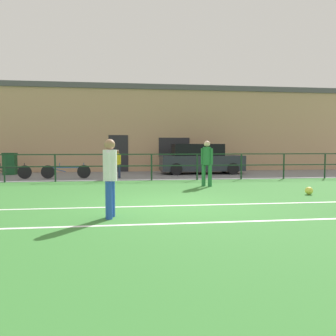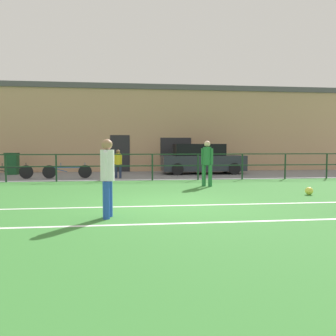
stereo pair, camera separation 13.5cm
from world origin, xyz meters
name	(u,v)px [view 1 (the left image)]	position (x,y,z in m)	size (l,w,h in m)	color
ground	(171,205)	(0.00, 0.00, -0.02)	(60.00, 44.00, 0.04)	#387A33
field_line_touchline	(172,206)	(0.00, -0.19, 0.00)	(36.00, 0.11, 0.00)	white
field_line_hash	(186,223)	(0.00, -2.10, 0.00)	(36.00, 0.11, 0.00)	white
pavement_strip	(148,175)	(0.00, 8.50, 0.01)	(48.00, 5.00, 0.02)	slate
perimeter_fence	(152,163)	(0.00, 6.00, 0.75)	(36.07, 0.07, 1.15)	#193823
clubhouse_facade	(143,129)	(0.00, 12.20, 2.52)	(28.00, 2.56, 5.01)	tan
player_striker	(110,173)	(-1.45, -1.42, 0.92)	(0.28, 0.44, 1.62)	blue
player_winger	(207,161)	(1.84, 3.63, 0.95)	(0.40, 0.30, 1.67)	#237038
soccer_ball_match	(309,191)	(4.42, 1.18, 0.12)	(0.23, 0.23, 0.23)	#E5E04C
spectator_child	(117,162)	(-1.48, 7.07, 0.75)	(0.35, 0.23, 1.29)	#232D4C
parked_car_red	(200,160)	(2.84, 9.06, 0.76)	(4.33, 1.79, 1.57)	#282D38
bicycle_parked_1	(7,172)	(-6.30, 7.20, 0.34)	(2.10, 0.04, 0.71)	black
bicycle_parked_2	(66,171)	(-3.77, 7.20, 0.34)	(2.18, 0.04, 0.71)	black
trash_bin_0	(10,164)	(-6.94, 9.62, 0.58)	(0.63, 0.53, 1.11)	#194C28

